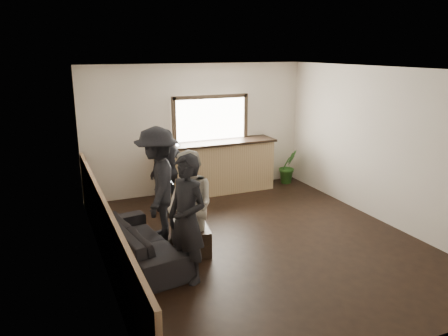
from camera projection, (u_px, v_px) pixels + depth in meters
name	position (u px, v px, depth m)	size (l,w,h in m)	color
ground	(259.00, 241.00, 7.27)	(5.00, 6.00, 0.01)	black
room_shell	(218.00, 160.00, 6.60)	(5.01, 6.01, 2.80)	silver
bar_counter	(215.00, 164.00, 9.60)	(2.70, 0.68, 2.13)	tan
sofa	(142.00, 242.00, 6.55)	(2.01, 0.79, 0.59)	black
coffee_table	(190.00, 236.00, 6.97)	(0.51, 0.92, 0.41)	black
cup_a	(181.00, 217.00, 7.07)	(0.13, 0.13, 0.10)	silver
cup_b	(198.00, 225.00, 6.76)	(0.11, 0.11, 0.10)	silver
potted_plant	(288.00, 166.00, 10.33)	(0.45, 0.36, 0.81)	#2D6623
person_a	(187.00, 219.00, 5.83)	(0.66, 0.77, 1.78)	black
person_b	(190.00, 205.00, 6.55)	(0.82, 0.94, 1.65)	#BCB6AA
person_c	(158.00, 184.00, 7.16)	(1.06, 1.39, 1.90)	black
person_d	(168.00, 171.00, 8.43)	(1.02, 0.88, 1.64)	black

